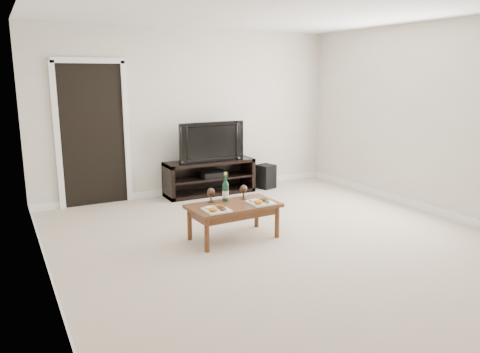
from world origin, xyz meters
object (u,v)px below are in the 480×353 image
Objects in this scene: television at (209,141)px; subwoofer at (266,176)px; media_console at (210,177)px; coffee_table at (234,221)px.

subwoofer is at bearing -5.14° from television.
media_console is at bearing 159.43° from subwoofer.
television is 2.25m from coffee_table.
coffee_table is (-0.62, -2.06, -0.07)m from media_console.
media_console is 2.15m from coffee_table.
coffee_table is at bearing -107.57° from television.
coffee_table is at bearing -145.60° from subwoofer.
media_console is at bearing 0.00° from television.
media_console is 1.34× the size of television.
subwoofer is 2.57m from coffee_table.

